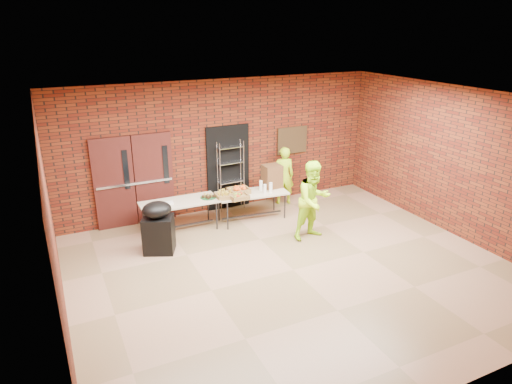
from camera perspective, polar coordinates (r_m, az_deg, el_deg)
room at (r=8.14m, az=5.02°, el=0.12°), size 8.08×7.08×3.28m
double_doors at (r=10.68m, az=-14.94°, el=1.38°), size 1.78×0.12×2.10m
dark_doorway at (r=11.30m, az=-3.50°, el=3.08°), size 1.10×0.06×2.10m
bronze_plaque at (r=11.92m, az=4.55°, el=6.47°), size 0.85×0.04×0.70m
wire_rack at (r=11.23m, az=-3.17°, el=2.03°), size 0.65×0.24×1.74m
table_left at (r=10.23m, az=-9.55°, el=-1.48°), size 1.72×0.74×0.70m
table_right at (r=10.68m, az=-0.51°, el=-0.36°), size 1.72×0.86×0.68m
basket_bananas at (r=10.34m, az=-3.87°, el=-0.42°), size 0.44×0.34×0.14m
basket_oranges at (r=10.61m, az=-2.19°, el=0.19°), size 0.48×0.37×0.15m
basket_apples at (r=10.27m, az=-2.12°, el=-0.57°), size 0.40×0.31×0.12m
muffin_tray at (r=10.32m, az=-5.99°, el=-0.50°), size 0.36×0.36×0.09m
napkin_box at (r=10.09m, az=-10.78°, el=-1.34°), size 0.16×0.11×0.05m
coffee_dispenser at (r=10.94m, az=2.00°, el=2.00°), size 0.42×0.38×0.55m
cup_stack_front at (r=10.59m, az=1.12°, el=0.41°), size 0.07×0.07×0.21m
cup_stack_mid at (r=10.65m, az=1.85°, el=0.57°), size 0.08×0.08×0.24m
cup_stack_back at (r=10.76m, az=0.61°, el=0.81°), size 0.08×0.08×0.24m
covered_grill at (r=9.42m, az=-12.12°, el=-4.31°), size 0.75×0.70×1.09m
volunteer_woman at (r=11.64m, az=3.46°, el=2.06°), size 0.63×0.50×1.50m
volunteer_man at (r=9.77m, az=7.20°, el=-1.03°), size 0.90×0.74×1.73m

